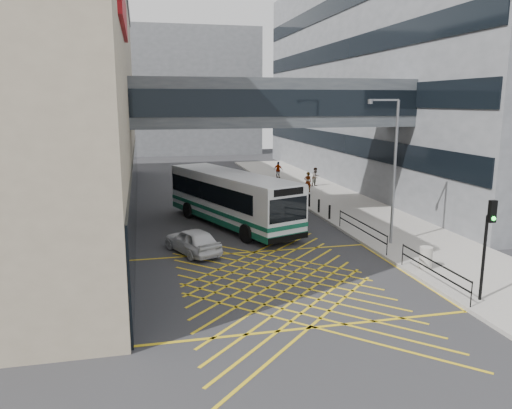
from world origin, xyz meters
TOP-DOWN VIEW (x-y plane):
  - ground at (0.00, 0.00)m, footprint 120.00×120.00m
  - building_right at (23.98, 24.00)m, footprint 24.09×44.00m
  - building_far at (-2.00, 60.00)m, footprint 28.00×16.00m
  - skybridge at (3.00, 12.00)m, footprint 20.00×4.10m
  - pavement at (9.00, 15.00)m, footprint 6.00×54.00m
  - box_junction at (0.00, 0.00)m, footprint 12.00×9.00m
  - bus at (-0.15, 10.41)m, footprint 6.64×11.88m
  - car_white at (-3.07, 5.03)m, footprint 3.21×4.55m
  - car_dark at (0.31, 16.98)m, footprint 2.32×4.32m
  - car_silver at (-0.12, 15.41)m, footprint 3.29×4.64m
  - traffic_light at (6.97, -4.05)m, footprint 0.28×0.45m
  - street_lamp at (7.24, 4.00)m, footprint 1.72×0.31m
  - litter_bin at (6.93, -0.18)m, footprint 0.58×0.58m
  - kerb_railings at (6.15, 1.78)m, footprint 0.05×12.54m
  - bollards at (6.25, 15.00)m, footprint 0.14×10.14m
  - pedestrian_a at (8.04, 19.65)m, footprint 0.67×0.49m
  - pedestrian_b at (9.71, 22.35)m, footprint 0.94×0.80m
  - pedestrian_c at (7.76, 27.86)m, footprint 1.02×0.93m

SIDE VIEW (x-z plane):
  - ground at x=0.00m, z-range 0.00..0.00m
  - box_junction at x=0.00m, z-range 0.00..0.01m
  - pavement at x=9.00m, z-range 0.00..0.16m
  - bollards at x=6.25m, z-range 0.16..1.06m
  - car_dark at x=0.31m, z-range 0.00..1.28m
  - litter_bin at x=6.93m, z-range 0.16..1.16m
  - car_silver at x=-0.12m, z-range 0.00..1.33m
  - car_white at x=-3.07m, z-range 0.00..1.34m
  - kerb_railings at x=6.15m, z-range 0.38..1.38m
  - pedestrian_c at x=7.76m, z-range 0.16..1.75m
  - pedestrian_b at x=9.71m, z-range 0.16..1.82m
  - pedestrian_a at x=8.04m, z-range 0.16..1.84m
  - bus at x=-0.15m, z-range 0.12..3.40m
  - traffic_light at x=6.97m, z-range 0.75..4.66m
  - street_lamp at x=7.24m, z-range 0.69..8.24m
  - skybridge at x=3.00m, z-range 6.00..9.00m
  - building_far at x=-2.00m, z-range 0.00..18.00m
  - building_right at x=23.98m, z-range 0.00..20.00m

